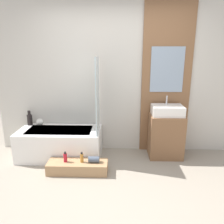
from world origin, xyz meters
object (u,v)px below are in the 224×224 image
vase_tall_dark (30,119)px  bottle_soap_primary (65,157)px  wooden_step_bench (78,167)px  vase_round_light (40,122)px  bottle_soap_secondary (82,158)px  bathtub (60,143)px  sink (167,110)px

vase_tall_dark → bottle_soap_primary: 1.15m
wooden_step_bench → bottle_soap_primary: bearing=180.0°
vase_round_light → bottle_soap_primary: size_ratio=0.77×
wooden_step_bench → vase_tall_dark: 1.33m
vase_tall_dark → bottle_soap_secondary: 1.33m
bottle_soap_secondary → vase_round_light: bearing=139.8°
bathtub → bottle_soap_secondary: bathtub is taller
bottle_soap_secondary → bottle_soap_primary: bearing=180.0°
vase_round_light → bottle_soap_secondary: (0.86, -0.73, -0.31)m
vase_round_light → bottle_soap_secondary: bearing=-40.2°
sink → bottle_soap_secondary: (-1.34, -0.60, -0.58)m
bathtub → vase_tall_dark: 0.73m
wooden_step_bench → vase_round_light: (-0.79, 0.73, 0.46)m
bottle_soap_primary → bathtub: bearing=112.1°
vase_tall_dark → bottle_soap_secondary: vase_tall_dark is taller
wooden_step_bench → sink: (1.41, 0.60, 0.73)m
bathtub → wooden_step_bench: bearing=-52.7°
sink → bottle_soap_primary: size_ratio=3.21×
vase_tall_dark → bottle_soap_primary: bearing=-43.0°
bathtub → bottle_soap_primary: 0.54m
sink → vase_tall_dark: bearing=176.5°
wooden_step_bench → vase_round_light: 1.17m
bathtub → vase_tall_dark: vase_tall_dark is taller
bathtub → bottle_soap_primary: (0.20, -0.50, -0.01)m
vase_tall_dark → vase_round_light: (0.18, -0.02, -0.05)m
bottle_soap_primary → bottle_soap_secondary: same height
bottle_soap_secondary → vase_tall_dark: bearing=144.5°
vase_tall_dark → bottle_soap_primary: size_ratio=1.65×
vase_round_light → vase_tall_dark: bearing=174.9°
vase_round_light → wooden_step_bench: bearing=-42.5°
bottle_soap_primary → bottle_soap_secondary: 0.25m
wooden_step_bench → sink: size_ratio=1.76×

